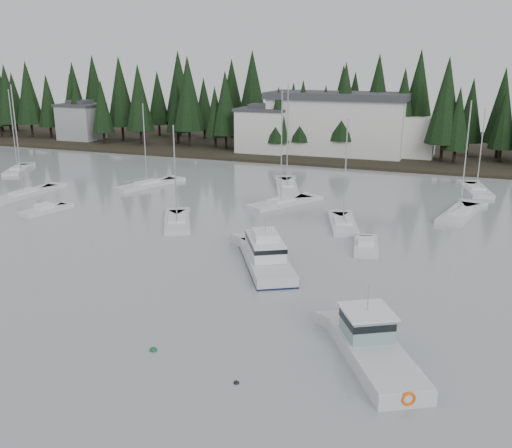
# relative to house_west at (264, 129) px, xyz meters

# --- Properties ---
(ground) EXTENTS (260.00, 260.00, 0.00)m
(ground) POSITION_rel_house_west_xyz_m (18.00, -79.00, -4.65)
(ground) COLOR #8E9799
(ground) RESTS_ON ground
(far_shore_land) EXTENTS (240.00, 54.00, 1.00)m
(far_shore_land) POSITION_rel_house_west_xyz_m (18.00, 18.00, -4.65)
(far_shore_land) COLOR black
(far_shore_land) RESTS_ON ground
(conifer_treeline) EXTENTS (200.00, 22.00, 20.00)m
(conifer_treeline) POSITION_rel_house_west_xyz_m (18.00, 7.00, -4.65)
(conifer_treeline) COLOR black
(conifer_treeline) RESTS_ON ground
(house_west) EXTENTS (9.54, 7.42, 8.75)m
(house_west) POSITION_rel_house_west_xyz_m (0.00, 0.00, 0.00)
(house_west) COLOR silver
(house_west) RESTS_ON ground
(house_far_west) EXTENTS (8.48, 7.42, 8.25)m
(house_far_west) POSITION_rel_house_west_xyz_m (-42.00, 2.00, -0.25)
(house_far_west) COLOR #999EA0
(house_far_west) RESTS_ON ground
(harbor_inn) EXTENTS (29.50, 11.50, 10.90)m
(harbor_inn) POSITION_rel_house_west_xyz_m (15.04, 3.34, 1.12)
(harbor_inn) COLOR silver
(harbor_inn) RESTS_ON ground
(cabin_cruiser_center) EXTENTS (8.21, 11.04, 4.63)m
(cabin_cruiser_center) POSITION_rel_house_west_xyz_m (20.17, -55.64, -3.96)
(cabin_cruiser_center) COLOR silver
(cabin_cruiser_center) RESTS_ON ground
(lobster_boat_teal) EXTENTS (7.28, 9.50, 5.07)m
(lobster_boat_teal) POSITION_rel_house_west_xyz_m (31.58, -68.64, -4.05)
(lobster_boat_teal) COLOR silver
(lobster_boat_teal) RESTS_ON ground
(sailboat_0) EXTENTS (5.82, 10.02, 11.96)m
(sailboat_0) POSITION_rel_house_west_xyz_m (-5.98, -31.73, -4.59)
(sailboat_0) COLOR silver
(sailboat_0) RESTS_ON ground
(sailboat_2) EXTENTS (5.04, 10.48, 13.46)m
(sailboat_2) POSITION_rel_house_west_xyz_m (35.50, -32.66, -4.59)
(sailboat_2) COLOR silver
(sailboat_2) RESTS_ON ground
(sailboat_4) EXTENTS (4.93, 8.48, 11.93)m
(sailboat_4) POSITION_rel_house_west_xyz_m (23.92, -41.51, -4.59)
(sailboat_4) COLOR silver
(sailboat_4) RESTS_ON ground
(sailboat_5) EXTENTS (6.96, 9.35, 14.28)m
(sailboat_5) POSITION_rel_house_west_xyz_m (14.81, -35.05, -4.58)
(sailboat_5) COLOR silver
(sailboat_5) RESTS_ON ground
(sailboat_6) EXTENTS (3.04, 11.00, 14.72)m
(sailboat_6) POSITION_rel_house_west_xyz_m (-17.95, -42.51, -4.58)
(sailboat_6) COLOR silver
(sailboat_6) RESTS_ON ground
(sailboat_7) EXTENTS (6.11, 10.57, 14.63)m
(sailboat_7) POSITION_rel_house_west_xyz_m (12.68, -25.94, -4.58)
(sailboat_7) COLOR silver
(sailboat_7) RESTS_ON ground
(sailboat_9) EXTENTS (6.38, 8.75, 11.21)m
(sailboat_9) POSITION_rel_house_west_xyz_m (6.90, -47.01, -4.60)
(sailboat_9) COLOR silver
(sailboat_9) RESTS_ON ground
(sailboat_10) EXTENTS (4.59, 8.85, 11.57)m
(sailboat_10) POSITION_rel_house_west_xyz_m (37.25, -19.09, -4.59)
(sailboat_10) COLOR silver
(sailboat_10) RESTS_ON ground
(sailboat_11) EXTENTS (6.02, 8.54, 13.23)m
(sailboat_11) POSITION_rel_house_west_xyz_m (-30.92, -29.36, -4.57)
(sailboat_11) COLOR silver
(sailboat_11) RESTS_ON ground
(runabout_0) EXTENTS (3.53, 6.10, 1.42)m
(runabout_0) POSITION_rel_house_west_xyz_m (-9.96, -48.07, -4.52)
(runabout_0) COLOR silver
(runabout_0) RESTS_ON ground
(runabout_1) EXTENTS (3.17, 5.87, 1.42)m
(runabout_1) POSITION_rel_house_west_xyz_m (27.54, -48.23, -4.52)
(runabout_1) COLOR silver
(runabout_1) RESTS_ON ground
(mooring_buoy_green) EXTENTS (0.47, 0.47, 0.47)m
(mooring_buoy_green) POSITION_rel_house_west_xyz_m (18.70, -72.21, -4.65)
(mooring_buoy_green) COLOR #145933
(mooring_buoy_green) RESTS_ON ground
(mooring_buoy_dark) EXTENTS (0.33, 0.33, 0.33)m
(mooring_buoy_dark) POSITION_rel_house_west_xyz_m (24.89, -73.81, -4.65)
(mooring_buoy_dark) COLOR black
(mooring_buoy_dark) RESTS_ON ground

